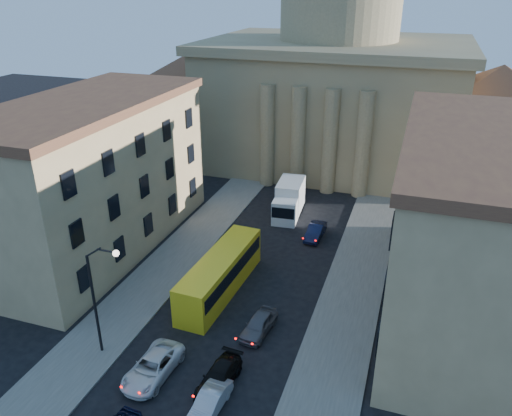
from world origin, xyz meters
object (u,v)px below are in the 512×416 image
(street_lamp, at_px, (99,292))
(box_truck, at_px, (289,200))
(car_right_near, at_px, (210,402))
(city_bus, at_px, (220,273))

(street_lamp, bearing_deg, box_truck, 77.07)
(street_lamp, bearing_deg, car_right_near, -15.28)
(city_bus, bearing_deg, car_right_near, -67.95)
(street_lamp, xyz_separation_m, car_right_near, (9.02, -2.46, -4.62))
(street_lamp, height_order, car_right_near, street_lamp)
(city_bus, height_order, box_truck, box_truck)
(car_right_near, xyz_separation_m, box_truck, (-2.89, 29.19, 1.09))
(car_right_near, bearing_deg, street_lamp, 168.67)
(city_bus, bearing_deg, box_truck, 87.71)
(car_right_near, height_order, city_bus, city_bus)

